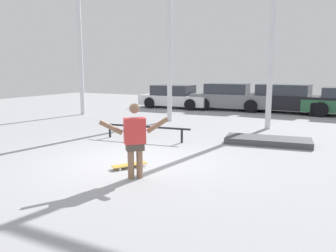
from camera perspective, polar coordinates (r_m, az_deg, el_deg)
ground_plane at (r=7.69m, az=-6.50°, el=-6.24°), size 36.00×36.00×0.00m
skateboarder at (r=6.36m, az=-5.80°, el=-2.07°), size 1.05×0.99×1.48m
skateboard at (r=7.24m, az=-6.71°, el=-6.73°), size 0.59×0.77×0.08m
manual_pad at (r=9.92m, az=17.00°, el=-2.46°), size 2.49×1.26×0.17m
grind_rail at (r=9.97m, az=-4.14°, el=-0.44°), size 2.90×0.42×0.44m
canopy_support_left at (r=14.92m, az=-8.18°, el=17.09°), size 4.90×0.20×6.90m
parked_car_white at (r=18.66m, az=1.22°, el=5.10°), size 3.98×1.99×1.28m
parked_car_grey at (r=17.97m, az=10.62°, el=4.97°), size 4.11×2.23×1.41m
parked_car_black at (r=17.51m, az=19.84°, el=4.44°), size 4.61×2.07×1.41m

